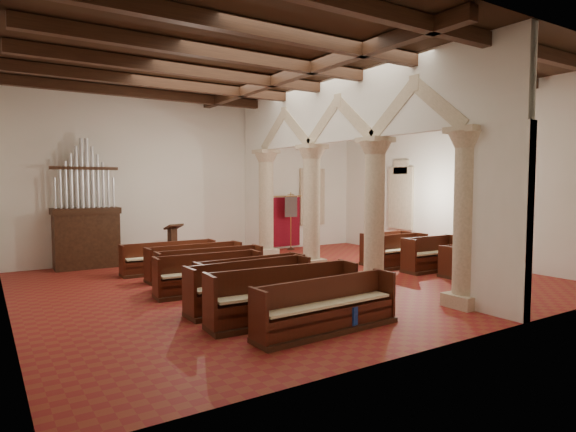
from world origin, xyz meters
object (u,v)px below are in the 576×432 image
Objects in this scene: pipe_organ at (86,227)px; processional_banner at (291,231)px; aisle_pew_0 at (463,265)px; lectern at (173,247)px; nave_pew_0 at (327,315)px.

processional_banner is (8.08, -0.01, -0.57)m from pipe_organ.
pipe_organ is at bearing 139.28° from aisle_pew_0.
lectern is 0.44× the size of nave_pew_0.
processional_banner is 1.47× the size of aisle_pew_0.
nave_pew_0 is 7.18m from aisle_pew_0.
pipe_organ is at bearing 154.10° from lectern.
processional_banner is (5.34, 0.56, 0.23)m from lectern.
aisle_pew_0 is (9.39, -7.60, -1.05)m from pipe_organ.
pipe_organ reaches higher than nave_pew_0.
pipe_organ is 2.91m from lectern.
processional_banner is at bearing -0.05° from pipe_organ.
processional_banner is 0.77× the size of nave_pew_0.
processional_banner is at bearing 98.04° from aisle_pew_0.
lectern reaches higher than aisle_pew_0.
aisle_pew_0 is (6.65, -7.03, -0.25)m from lectern.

